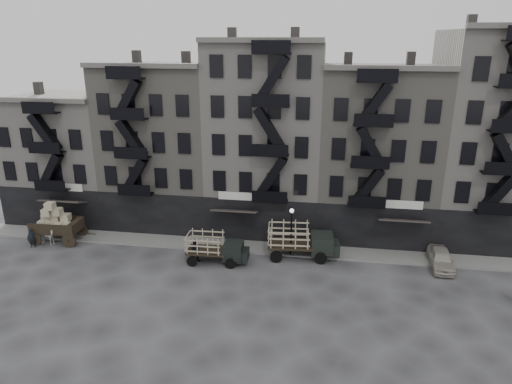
# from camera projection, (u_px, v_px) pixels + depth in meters

# --- Properties ---
(ground) EXTENTS (140.00, 140.00, 0.00)m
(ground) POSITION_uv_depth(u_px,v_px,m) (250.00, 268.00, 36.18)
(ground) COLOR #38383A
(ground) RESTS_ON ground
(sidewalk) EXTENTS (55.00, 2.50, 0.15)m
(sidewalk) POSITION_uv_depth(u_px,v_px,m) (257.00, 247.00, 39.66)
(sidewalk) COLOR slate
(sidewalk) RESTS_ON ground
(building_west) EXTENTS (10.00, 11.35, 13.20)m
(building_west) POSITION_uv_depth(u_px,v_px,m) (72.00, 155.00, 46.33)
(building_west) COLOR #AAA59C
(building_west) RESTS_ON ground
(building_midwest) EXTENTS (10.00, 11.35, 16.20)m
(building_midwest) POSITION_uv_depth(u_px,v_px,m) (165.00, 144.00, 44.39)
(building_midwest) COLOR gray
(building_midwest) RESTS_ON ground
(building_center) EXTENTS (10.00, 11.35, 18.20)m
(building_center) POSITION_uv_depth(u_px,v_px,m) (267.00, 137.00, 42.61)
(building_center) COLOR #AAA59C
(building_center) RESTS_ON ground
(building_mideast) EXTENTS (10.00, 11.35, 16.20)m
(building_mideast) POSITION_uv_depth(u_px,v_px,m) (376.00, 152.00, 41.48)
(building_mideast) COLOR gray
(building_mideast) RESTS_ON ground
(building_east) EXTENTS (10.00, 11.35, 19.20)m
(building_east) POSITION_uv_depth(u_px,v_px,m) (495.00, 139.00, 39.54)
(building_east) COLOR #AAA59C
(building_east) RESTS_ON ground
(lamp_post) EXTENTS (0.36, 0.36, 4.28)m
(lamp_post) POSITION_uv_depth(u_px,v_px,m) (291.00, 226.00, 37.27)
(lamp_post) COLOR black
(lamp_post) RESTS_ON ground
(horse) EXTENTS (2.00, 0.99, 1.65)m
(horse) POSITION_uv_depth(u_px,v_px,m) (46.00, 236.00, 40.04)
(horse) COLOR beige
(horse) RESTS_ON ground
(wagon) EXTENTS (4.53, 2.55, 3.76)m
(wagon) POSITION_uv_depth(u_px,v_px,m) (55.00, 219.00, 40.38)
(wagon) COLOR black
(wagon) RESTS_ON ground
(stake_truck_west) EXTENTS (5.02, 2.20, 2.49)m
(stake_truck_west) POSITION_uv_depth(u_px,v_px,m) (215.00, 246.00, 36.77)
(stake_truck_west) COLOR black
(stake_truck_west) RESTS_ON ground
(stake_truck_east) EXTENTS (5.95, 2.80, 2.91)m
(stake_truck_east) POSITION_uv_depth(u_px,v_px,m) (301.00, 239.00, 37.53)
(stake_truck_east) COLOR black
(stake_truck_east) RESTS_ON ground
(car_east) EXTENTS (1.89, 4.36, 1.46)m
(car_east) POSITION_uv_depth(u_px,v_px,m) (441.00, 259.00, 36.20)
(car_east) COLOR #AFAA9D
(car_east) RESTS_ON ground
(pedestrian_west) EXTENTS (0.74, 0.63, 1.73)m
(pedestrian_west) POSITION_uv_depth(u_px,v_px,m) (32.00, 238.00, 39.60)
(pedestrian_west) COLOR black
(pedestrian_west) RESTS_ON ground
(pedestrian_mid) EXTENTS (0.96, 0.77, 1.88)m
(pedestrian_mid) POSITION_uv_depth(u_px,v_px,m) (195.00, 250.00, 37.17)
(pedestrian_mid) COLOR black
(pedestrian_mid) RESTS_ON ground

